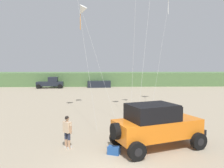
# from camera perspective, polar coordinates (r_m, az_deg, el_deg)

# --- Properties ---
(dune_ridge) EXTENTS (90.00, 8.13, 2.58)m
(dune_ridge) POSITION_cam_1_polar(r_m,az_deg,el_deg) (48.24, -6.46, 1.29)
(dune_ridge) COLOR #567A47
(dune_ridge) RESTS_ON ground_plane
(jeep) EXTENTS (4.99, 3.77, 2.26)m
(jeep) POSITION_cam_1_polar(r_m,az_deg,el_deg) (12.20, 10.77, -9.70)
(jeep) COLOR orange
(jeep) RESTS_ON ground_plane
(person_watching) EXTENTS (0.51, 0.46, 1.67)m
(person_watching) POSITION_cam_1_polar(r_m,az_deg,el_deg) (12.20, -10.85, -10.99)
(person_watching) COLOR tan
(person_watching) RESTS_ON ground_plane
(cooler_box) EXTENTS (0.65, 0.53, 0.38)m
(cooler_box) POSITION_cam_1_polar(r_m,az_deg,el_deg) (11.47, 0.46, -15.87)
(cooler_box) COLOR #23519E
(cooler_box) RESTS_ON ground_plane
(distant_pickup) EXTENTS (4.74, 2.71, 1.98)m
(distant_pickup) POSITION_cam_1_polar(r_m,az_deg,el_deg) (43.16, -14.70, 0.28)
(distant_pickup) COLOR #1E232D
(distant_pickup) RESTS_ON ground_plane
(distant_sedan) EXTENTS (4.36, 2.13, 1.20)m
(distant_sedan) POSITION_cam_1_polar(r_m,az_deg,el_deg) (43.05, -3.21, -0.03)
(distant_sedan) COLOR #1E232D
(distant_sedan) RESTS_ON ground_plane
(kite_green_box) EXTENTS (3.53, 4.40, 9.81)m
(kite_green_box) POSITION_cam_1_polar(r_m,az_deg,el_deg) (22.93, -7.37, 17.33)
(kite_green_box) COLOR white
(kite_green_box) RESTS_ON ground_plane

